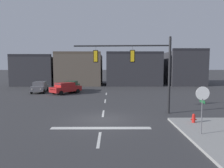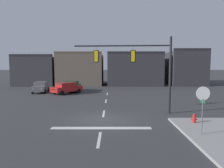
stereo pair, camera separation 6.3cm
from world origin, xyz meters
TOP-DOWN VIEW (x-y plane):
  - ground_plane at (0.00, 0.00)m, footprint 400.00×400.00m
  - stop_bar_paint at (0.00, -2.00)m, footprint 6.40×0.50m
  - lane_centreline at (0.00, 2.00)m, footprint 0.16×26.40m
  - signal_mast_near_side at (3.07, 2.23)m, footprint 8.05×0.73m
  - stop_sign at (5.70, -3.59)m, footprint 0.76×0.64m
  - car_lot_nearside at (-10.05, 15.65)m, footprint 2.37×4.62m
  - car_lot_middle at (-5.54, 16.83)m, footprint 2.07×4.52m
  - car_lot_farside at (-5.81, 14.10)m, footprint 4.25×4.50m
  - fire_hydrant at (6.23, -1.26)m, footprint 0.40×0.30m
  - building_row at (1.84, 29.15)m, footprint 38.68×12.18m

SIDE VIEW (x-z plane):
  - ground_plane at x=0.00m, z-range 0.00..0.00m
  - lane_centreline at x=0.00m, z-range 0.00..0.01m
  - stop_bar_paint at x=0.00m, z-range 0.00..0.01m
  - fire_hydrant at x=6.23m, z-range -0.05..0.70m
  - car_lot_nearside at x=-10.05m, z-range 0.05..1.66m
  - car_lot_middle at x=-5.54m, z-range 0.05..1.66m
  - car_lot_farside at x=-5.81m, z-range 0.05..1.66m
  - stop_sign at x=5.70m, z-range 0.73..3.56m
  - building_row at x=1.84m, z-range -0.50..6.87m
  - signal_mast_near_side at x=3.07m, z-range 1.05..7.44m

